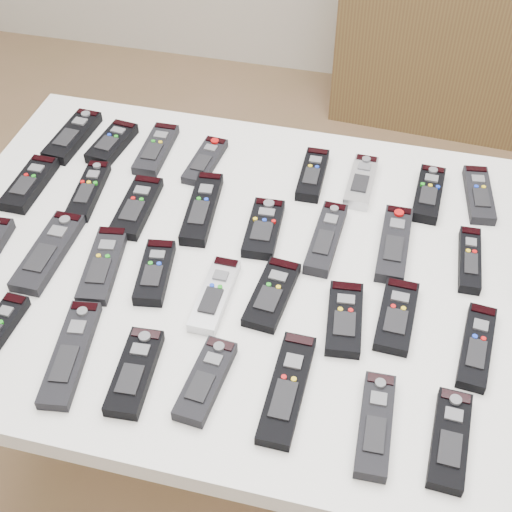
% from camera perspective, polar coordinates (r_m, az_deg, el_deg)
% --- Properties ---
extents(ground, '(4.00, 4.00, 0.00)m').
position_cam_1_polar(ground, '(1.95, 3.45, -17.24)').
color(ground, olive).
rests_on(ground, ground).
extents(table, '(1.25, 0.88, 0.78)m').
position_cam_1_polar(table, '(1.37, 0.00, -2.31)').
color(table, white).
rests_on(table, ground).
extents(remote_0, '(0.07, 0.18, 0.02)m').
position_cam_1_polar(remote_0, '(1.66, -14.47, 9.27)').
color(remote_0, black).
rests_on(remote_0, table).
extents(remote_1, '(0.07, 0.15, 0.02)m').
position_cam_1_polar(remote_1, '(1.62, -11.44, 8.84)').
color(remote_1, black).
rests_on(remote_1, table).
extents(remote_2, '(0.06, 0.17, 0.02)m').
position_cam_1_polar(remote_2, '(1.59, -7.99, 8.46)').
color(remote_2, black).
rests_on(remote_2, table).
extents(remote_3, '(0.06, 0.16, 0.02)m').
position_cam_1_polar(remote_3, '(1.54, -4.08, 7.59)').
color(remote_3, black).
rests_on(remote_3, table).
extents(remote_4, '(0.05, 0.16, 0.02)m').
position_cam_1_polar(remote_4, '(1.51, 4.55, 6.51)').
color(remote_4, black).
rests_on(remote_4, table).
extents(remote_5, '(0.05, 0.16, 0.02)m').
position_cam_1_polar(remote_5, '(1.50, 8.41, 5.89)').
color(remote_5, '#B7B7BC').
rests_on(remote_5, table).
extents(remote_6, '(0.06, 0.16, 0.02)m').
position_cam_1_polar(remote_6, '(1.49, 13.63, 4.85)').
color(remote_6, black).
rests_on(remote_6, table).
extents(remote_7, '(0.07, 0.17, 0.02)m').
position_cam_1_polar(remote_7, '(1.52, 17.40, 4.71)').
color(remote_7, black).
rests_on(remote_7, table).
extents(remote_9, '(0.06, 0.16, 0.02)m').
position_cam_1_polar(remote_9, '(1.55, -17.65, 5.53)').
color(remote_9, black).
rests_on(remote_9, table).
extents(remote_10, '(0.06, 0.17, 0.02)m').
position_cam_1_polar(remote_10, '(1.50, -13.23, 5.12)').
color(remote_10, black).
rests_on(remote_10, table).
extents(remote_11, '(0.06, 0.18, 0.02)m').
position_cam_1_polar(remote_11, '(1.44, -9.53, 3.89)').
color(remote_11, black).
rests_on(remote_11, table).
extents(remote_12, '(0.07, 0.20, 0.02)m').
position_cam_1_polar(remote_12, '(1.42, -4.35, 3.83)').
color(remote_12, black).
rests_on(remote_12, table).
extents(remote_13, '(0.07, 0.16, 0.02)m').
position_cam_1_polar(remote_13, '(1.38, 0.62, 2.23)').
color(remote_13, black).
rests_on(remote_13, table).
extents(remote_14, '(0.05, 0.19, 0.02)m').
position_cam_1_polar(remote_14, '(1.36, 5.62, 1.42)').
color(remote_14, black).
rests_on(remote_14, table).
extents(remote_15, '(0.05, 0.19, 0.02)m').
position_cam_1_polar(remote_15, '(1.37, 10.99, 0.97)').
color(remote_15, black).
rests_on(remote_15, table).
extents(remote_16, '(0.04, 0.16, 0.02)m').
position_cam_1_polar(remote_16, '(1.37, 16.72, -0.29)').
color(remote_16, black).
rests_on(remote_16, table).
extents(remote_19, '(0.06, 0.20, 0.02)m').
position_cam_1_polar(remote_19, '(1.38, -16.27, 0.32)').
color(remote_19, black).
rests_on(remote_19, table).
extents(remote_20, '(0.08, 0.19, 0.02)m').
position_cam_1_polar(remote_20, '(1.34, -12.15, -0.69)').
color(remote_20, black).
rests_on(remote_20, table).
extents(remote_21, '(0.07, 0.15, 0.02)m').
position_cam_1_polar(remote_21, '(1.30, -8.10, -1.30)').
color(remote_21, black).
rests_on(remote_21, table).
extents(remote_22, '(0.05, 0.17, 0.02)m').
position_cam_1_polar(remote_22, '(1.26, -3.31, -3.12)').
color(remote_22, '#B7B7BC').
rests_on(remote_22, table).
extents(remote_23, '(0.07, 0.16, 0.02)m').
position_cam_1_polar(remote_23, '(1.26, 1.29, -3.06)').
color(remote_23, black).
rests_on(remote_23, table).
extents(remote_24, '(0.07, 0.16, 0.02)m').
position_cam_1_polar(remote_24, '(1.23, 7.09, -5.00)').
color(remote_24, black).
rests_on(remote_24, table).
extents(remote_25, '(0.06, 0.16, 0.02)m').
position_cam_1_polar(remote_25, '(1.25, 11.18, -4.72)').
color(remote_25, black).
rests_on(remote_25, table).
extents(remote_26, '(0.06, 0.18, 0.02)m').
position_cam_1_polar(remote_26, '(1.24, 17.24, -6.94)').
color(remote_26, black).
rests_on(remote_26, table).
extents(remote_30, '(0.08, 0.21, 0.02)m').
position_cam_1_polar(remote_30, '(1.21, -14.61, -7.54)').
color(remote_30, black).
rests_on(remote_30, table).
extents(remote_31, '(0.07, 0.17, 0.02)m').
position_cam_1_polar(remote_31, '(1.17, -9.67, -9.14)').
color(remote_31, black).
rests_on(remote_31, table).
extents(remote_32, '(0.06, 0.16, 0.02)m').
position_cam_1_polar(remote_32, '(1.14, -4.04, -9.89)').
color(remote_32, black).
rests_on(remote_32, table).
extents(remote_33, '(0.06, 0.21, 0.02)m').
position_cam_1_polar(remote_33, '(1.14, 2.50, -10.54)').
color(remote_33, black).
rests_on(remote_33, table).
extents(remote_34, '(0.05, 0.18, 0.02)m').
position_cam_1_polar(remote_34, '(1.11, 9.53, -13.18)').
color(remote_34, black).
rests_on(remote_34, table).
extents(remote_35, '(0.06, 0.17, 0.02)m').
position_cam_1_polar(remote_35, '(1.12, 15.26, -13.97)').
color(remote_35, black).
rests_on(remote_35, table).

